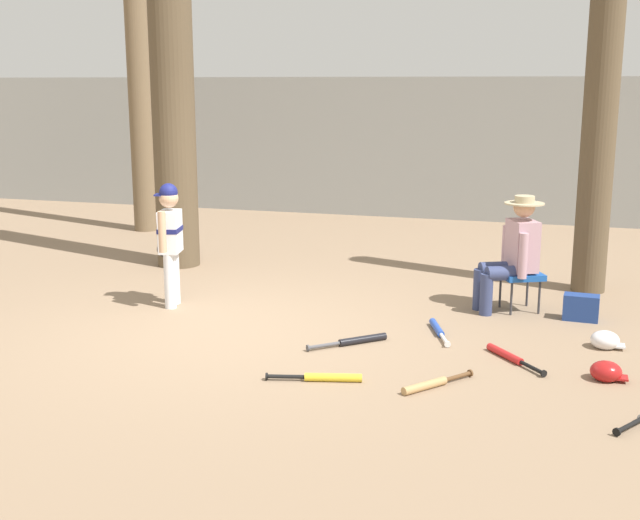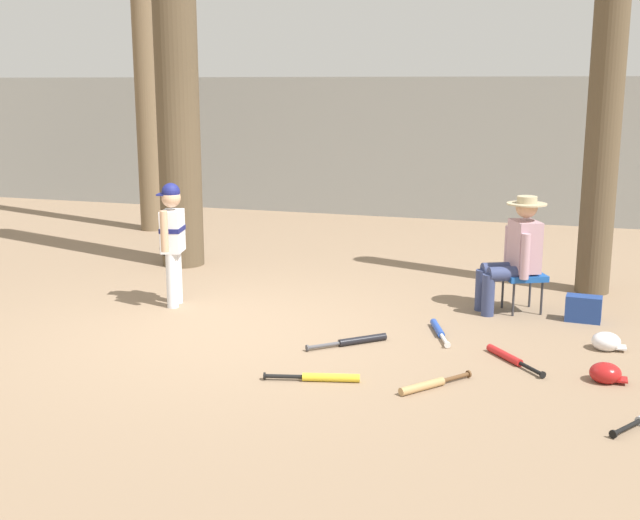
{
  "view_description": "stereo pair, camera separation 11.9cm",
  "coord_description": "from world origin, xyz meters",
  "px_view_note": "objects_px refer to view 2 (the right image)",
  "views": [
    {
      "loc": [
        2.93,
        -6.78,
        2.31
      ],
      "look_at": [
        0.88,
        0.03,
        0.75
      ],
      "focal_mm": 45.31,
      "sensor_mm": 36.0,
      "label": 1
    },
    {
      "loc": [
        3.05,
        -6.74,
        2.31
      ],
      "look_at": [
        0.88,
        0.03,
        0.75
      ],
      "focal_mm": 45.31,
      "sensor_mm": 36.0,
      "label": 2
    }
  ],
  "objects_px": {
    "seated_spectator": "(515,251)",
    "handbag_beside_stool": "(583,309)",
    "tree_far_left": "(144,43)",
    "batting_helmet_red": "(606,373)",
    "bat_black_composite": "(356,341)",
    "folding_stool": "(523,277)",
    "bat_wood_tan": "(428,385)",
    "young_ballplayer": "(172,236)",
    "bat_blue_youth": "(438,330)",
    "bat_red_barrel": "(509,357)",
    "bat_yellow_trainer": "(323,377)",
    "tree_behind_spectator": "(603,129)",
    "batting_helmet_white": "(606,342)",
    "tree_near_player": "(176,68)"
  },
  "relations": [
    {
      "from": "seated_spectator",
      "to": "handbag_beside_stool",
      "type": "xyz_separation_m",
      "value": [
        0.7,
        -0.14,
        -0.51
      ]
    },
    {
      "from": "tree_far_left",
      "to": "batting_helmet_red",
      "type": "relative_size",
      "value": 22.23
    },
    {
      "from": "tree_far_left",
      "to": "bat_black_composite",
      "type": "height_order",
      "value": "tree_far_left"
    },
    {
      "from": "folding_stool",
      "to": "handbag_beside_stool",
      "type": "relative_size",
      "value": 1.57
    },
    {
      "from": "bat_wood_tan",
      "to": "bat_black_composite",
      "type": "bearing_deg",
      "value": 132.38
    },
    {
      "from": "tree_far_left",
      "to": "seated_spectator",
      "type": "bearing_deg",
      "value": -27.91
    },
    {
      "from": "folding_stool",
      "to": "tree_far_left",
      "type": "bearing_deg",
      "value": 152.76
    },
    {
      "from": "young_ballplayer",
      "to": "bat_black_composite",
      "type": "height_order",
      "value": "young_ballplayer"
    },
    {
      "from": "tree_far_left",
      "to": "bat_blue_youth",
      "type": "relative_size",
      "value": 9.29
    },
    {
      "from": "bat_red_barrel",
      "to": "bat_yellow_trainer",
      "type": "bearing_deg",
      "value": -145.24
    },
    {
      "from": "young_ballplayer",
      "to": "handbag_beside_stool",
      "type": "height_order",
      "value": "young_ballplayer"
    },
    {
      "from": "seated_spectator",
      "to": "tree_far_left",
      "type": "relative_size",
      "value": 0.18
    },
    {
      "from": "tree_behind_spectator",
      "to": "batting_helmet_red",
      "type": "relative_size",
      "value": 14.61
    },
    {
      "from": "tree_behind_spectator",
      "to": "bat_red_barrel",
      "type": "xyz_separation_m",
      "value": [
        -0.69,
        -2.67,
        -1.79
      ]
    },
    {
      "from": "tree_behind_spectator",
      "to": "handbag_beside_stool",
      "type": "distance_m",
      "value": 2.11
    },
    {
      "from": "tree_far_left",
      "to": "batting_helmet_white",
      "type": "height_order",
      "value": "tree_far_left"
    },
    {
      "from": "tree_near_player",
      "to": "batting_helmet_red",
      "type": "xyz_separation_m",
      "value": [
        5.14,
        -2.81,
        -2.42
      ]
    },
    {
      "from": "tree_near_player",
      "to": "bat_wood_tan",
      "type": "height_order",
      "value": "tree_near_player"
    },
    {
      "from": "handbag_beside_stool",
      "to": "batting_helmet_red",
      "type": "xyz_separation_m",
      "value": [
        0.17,
        -1.69,
        -0.06
      ]
    },
    {
      "from": "tree_behind_spectator",
      "to": "bat_wood_tan",
      "type": "relative_size",
      "value": 7.19
    },
    {
      "from": "bat_red_barrel",
      "to": "batting_helmet_red",
      "type": "distance_m",
      "value": 0.82
    },
    {
      "from": "seated_spectator",
      "to": "batting_helmet_white",
      "type": "relative_size",
      "value": 4.04
    },
    {
      "from": "folding_stool",
      "to": "bat_yellow_trainer",
      "type": "relative_size",
      "value": 0.71
    },
    {
      "from": "folding_stool",
      "to": "handbag_beside_stool",
      "type": "distance_m",
      "value": 0.68
    },
    {
      "from": "tree_behind_spectator",
      "to": "bat_yellow_trainer",
      "type": "distance_m",
      "value": 4.52
    },
    {
      "from": "bat_wood_tan",
      "to": "bat_yellow_trainer",
      "type": "height_order",
      "value": "same"
    },
    {
      "from": "handbag_beside_stool",
      "to": "bat_red_barrel",
      "type": "xyz_separation_m",
      "value": [
        -0.6,
        -1.41,
        -0.1
      ]
    },
    {
      "from": "tree_near_player",
      "to": "bat_wood_tan",
      "type": "relative_size",
      "value": 9.82
    },
    {
      "from": "handbag_beside_stool",
      "to": "bat_wood_tan",
      "type": "relative_size",
      "value": 0.57
    },
    {
      "from": "bat_red_barrel",
      "to": "bat_wood_tan",
      "type": "relative_size",
      "value": 1.04
    },
    {
      "from": "handbag_beside_stool",
      "to": "batting_helmet_white",
      "type": "relative_size",
      "value": 1.14
    },
    {
      "from": "handbag_beside_stool",
      "to": "bat_red_barrel",
      "type": "height_order",
      "value": "handbag_beside_stool"
    },
    {
      "from": "bat_blue_youth",
      "to": "bat_wood_tan",
      "type": "relative_size",
      "value": 1.18
    },
    {
      "from": "folding_stool",
      "to": "bat_red_barrel",
      "type": "height_order",
      "value": "folding_stool"
    },
    {
      "from": "batting_helmet_red",
      "to": "bat_black_composite",
      "type": "bearing_deg",
      "value": 171.64
    },
    {
      "from": "bat_red_barrel",
      "to": "batting_helmet_white",
      "type": "bearing_deg",
      "value": 35.3
    },
    {
      "from": "tree_behind_spectator",
      "to": "bat_red_barrel",
      "type": "distance_m",
      "value": 3.28
    },
    {
      "from": "bat_black_composite",
      "to": "bat_red_barrel",
      "type": "bearing_deg",
      "value": -1.64
    },
    {
      "from": "tree_near_player",
      "to": "young_ballplayer",
      "type": "distance_m",
      "value": 2.65
    },
    {
      "from": "bat_blue_youth",
      "to": "seated_spectator",
      "type": "bearing_deg",
      "value": 58.34
    },
    {
      "from": "folding_stool",
      "to": "bat_yellow_trainer",
      "type": "xyz_separation_m",
      "value": [
        -1.35,
        -2.54,
        -0.33
      ]
    },
    {
      "from": "bat_blue_youth",
      "to": "batting_helmet_white",
      "type": "bearing_deg",
      "value": -0.7
    },
    {
      "from": "young_ballplayer",
      "to": "batting_helmet_white",
      "type": "height_order",
      "value": "young_ballplayer"
    },
    {
      "from": "folding_stool",
      "to": "bat_black_composite",
      "type": "bearing_deg",
      "value": -130.73
    },
    {
      "from": "bat_blue_youth",
      "to": "bat_wood_tan",
      "type": "xyz_separation_m",
      "value": [
        0.16,
        -1.43,
        0.0
      ]
    },
    {
      "from": "tree_near_player",
      "to": "bat_black_composite",
      "type": "xyz_separation_m",
      "value": [
        3.02,
        -2.5,
        -2.46
      ]
    },
    {
      "from": "young_ballplayer",
      "to": "tree_far_left",
      "type": "relative_size",
      "value": 0.2
    },
    {
      "from": "tree_near_player",
      "to": "folding_stool",
      "type": "relative_size",
      "value": 10.91
    },
    {
      "from": "folding_stool",
      "to": "seated_spectator",
      "type": "height_order",
      "value": "seated_spectator"
    },
    {
      "from": "folding_stool",
      "to": "bat_black_composite",
      "type": "height_order",
      "value": "folding_stool"
    }
  ]
}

